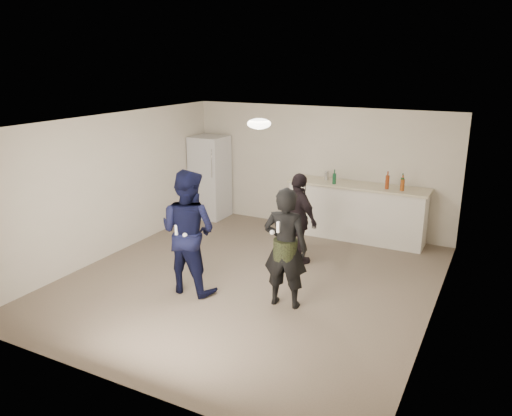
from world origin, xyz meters
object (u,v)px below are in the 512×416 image
at_px(shaker, 327,176).
at_px(woman, 285,248).
at_px(counter, 356,213).
at_px(man, 188,232).
at_px(spectator, 299,219).
at_px(fridge, 210,177).

height_order(shaker, woman, woman).
xyz_separation_m(counter, man, (-1.58, -3.38, 0.41)).
height_order(man, spectator, man).
bearing_deg(counter, man, -115.02).
xyz_separation_m(shaker, woman, (0.57, -3.27, -0.31)).
relative_size(counter, fridge, 1.44).
relative_size(man, spectator, 1.19).
bearing_deg(woman, fridge, -50.23).
xyz_separation_m(counter, shaker, (-0.66, 0.10, 0.65)).
distance_m(shaker, spectator, 1.79).
bearing_deg(man, woman, -171.68).
xyz_separation_m(fridge, spectator, (2.75, -1.57, -0.11)).
bearing_deg(woman, counter, -97.81).
relative_size(fridge, woman, 1.04).
bearing_deg(fridge, shaker, 3.63).
bearing_deg(man, shaker, -104.45).
xyz_separation_m(man, spectator, (1.04, 1.74, -0.15)).
height_order(shaker, man, man).
distance_m(fridge, spectator, 3.17).
bearing_deg(counter, spectator, -107.99).
bearing_deg(man, counter, -114.76).
distance_m(counter, fridge, 3.31).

